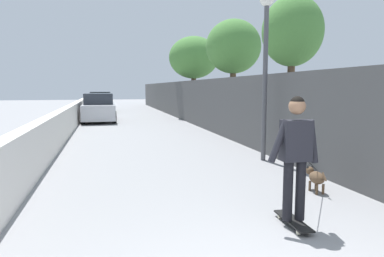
% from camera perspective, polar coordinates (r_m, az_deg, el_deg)
% --- Properties ---
extents(ground_plane, '(80.00, 80.00, 0.00)m').
position_cam_1_polar(ground_plane, '(16.27, -8.78, 0.11)').
color(ground_plane, gray).
extents(wall_left, '(48.00, 0.30, 1.08)m').
position_cam_1_polar(wall_left, '(14.23, -20.07, 1.03)').
color(wall_left, silver).
rests_on(wall_left, ground).
extents(fence_right, '(48.00, 0.30, 2.22)m').
position_cam_1_polar(fence_right, '(14.80, 3.47, 3.85)').
color(fence_right, '#4C4C4C').
rests_on(fence_right, ground).
extents(tree_right_near, '(2.50, 2.50, 4.93)m').
position_cam_1_polar(tree_right_near, '(16.25, 6.83, 13.15)').
color(tree_right_near, brown).
rests_on(tree_right_near, ground).
extents(tree_right_far, '(3.06, 3.06, 5.01)m').
position_cam_1_polar(tree_right_far, '(21.85, 0.28, 11.55)').
color(tree_right_far, brown).
rests_on(tree_right_far, ground).
extents(tree_right_distant, '(1.82, 1.82, 4.59)m').
position_cam_1_polar(tree_right_distant, '(11.19, 16.21, 14.94)').
color(tree_right_distant, brown).
rests_on(tree_right_distant, ground).
extents(lamp_post, '(0.36, 0.36, 4.19)m').
position_cam_1_polar(lamp_post, '(9.01, 12.06, 13.13)').
color(lamp_post, '#4C4C51').
rests_on(lamp_post, ground).
extents(skateboard, '(0.81, 0.25, 0.08)m').
position_cam_1_polar(skateboard, '(5.02, 16.30, -14.41)').
color(skateboard, black).
rests_on(skateboard, ground).
extents(person_skateboarder, '(0.24, 0.71, 1.66)m').
position_cam_1_polar(person_skateboarder, '(4.76, 16.70, -3.19)').
color(person_skateboarder, black).
rests_on(person_skateboarder, skateboard).
extents(dog, '(1.57, 1.32, 1.06)m').
position_cam_1_polar(dog, '(6.60, 19.68, -7.52)').
color(dog, brown).
rests_on(dog, ground).
extents(car_near, '(4.10, 1.80, 1.54)m').
position_cam_1_polar(car_near, '(19.84, -15.10, 3.21)').
color(car_near, silver).
rests_on(car_near, ground).
extents(car_far, '(4.13, 1.80, 1.54)m').
position_cam_1_polar(car_far, '(28.01, -14.83, 4.18)').
color(car_far, '#336B38').
rests_on(car_far, ground).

